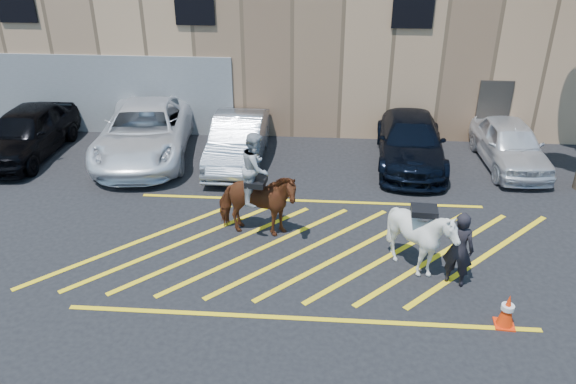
# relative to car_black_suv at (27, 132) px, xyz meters

# --- Properties ---
(ground) EXTENTS (90.00, 90.00, 0.00)m
(ground) POSITION_rel_car_black_suv_xyz_m (9.31, -4.74, -0.80)
(ground) COLOR black
(ground) RESTS_ON ground
(car_black_suv) EXTENTS (1.97, 4.75, 1.61)m
(car_black_suv) POSITION_rel_car_black_suv_xyz_m (0.00, 0.00, 0.00)
(car_black_suv) COLOR black
(car_black_suv) RESTS_ON ground
(car_white_pickup) EXTENTS (3.47, 6.24, 1.65)m
(car_white_pickup) POSITION_rel_car_black_suv_xyz_m (3.84, 0.34, 0.02)
(car_white_pickup) COLOR white
(car_white_pickup) RESTS_ON ground
(car_silver_sedan) EXTENTS (1.57, 4.49, 1.48)m
(car_silver_sedan) POSITION_rel_car_black_suv_xyz_m (6.93, -0.03, -0.07)
(car_silver_sedan) COLOR #989DA6
(car_silver_sedan) RESTS_ON ground
(car_blue_suv) EXTENTS (2.28, 5.09, 1.45)m
(car_blue_suv) POSITION_rel_car_black_suv_xyz_m (12.38, 0.37, -0.08)
(car_blue_suv) COLOR black
(car_blue_suv) RESTS_ON ground
(car_white_suv) EXTENTS (1.89, 4.25, 1.42)m
(car_white_suv) POSITION_rel_car_black_suv_xyz_m (15.46, 0.36, -0.09)
(car_white_suv) COLOR silver
(car_white_suv) RESTS_ON ground
(handler) EXTENTS (0.76, 0.65, 1.76)m
(handler) POSITION_rel_car_black_suv_xyz_m (12.62, -6.09, 0.07)
(handler) COLOR black
(handler) RESTS_ON ground
(warehouse) EXTENTS (32.42, 10.20, 7.30)m
(warehouse) POSITION_rel_car_black_suv_xyz_m (9.30, 7.25, 2.85)
(warehouse) COLOR tan
(warehouse) RESTS_ON ground
(hatching_zone) EXTENTS (12.60, 5.12, 0.01)m
(hatching_zone) POSITION_rel_car_black_suv_xyz_m (9.31, -5.04, -0.80)
(hatching_zone) COLOR yellow
(hatching_zone) RESTS_ON ground
(mounted_bay) EXTENTS (2.15, 1.16, 2.72)m
(mounted_bay) POSITION_rel_car_black_suv_xyz_m (8.08, -4.41, 0.30)
(mounted_bay) COLOR #5B2515
(mounted_bay) RESTS_ON ground
(saddled_white) EXTENTS (1.52, 1.69, 1.76)m
(saddled_white) POSITION_rel_car_black_suv_xyz_m (11.87, -5.71, 0.08)
(saddled_white) COLOR silver
(saddled_white) RESTS_ON ground
(traffic_cone) EXTENTS (0.41, 0.41, 0.73)m
(traffic_cone) POSITION_rel_car_black_suv_xyz_m (13.36, -7.43, -0.44)
(traffic_cone) COLOR red
(traffic_cone) RESTS_ON ground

